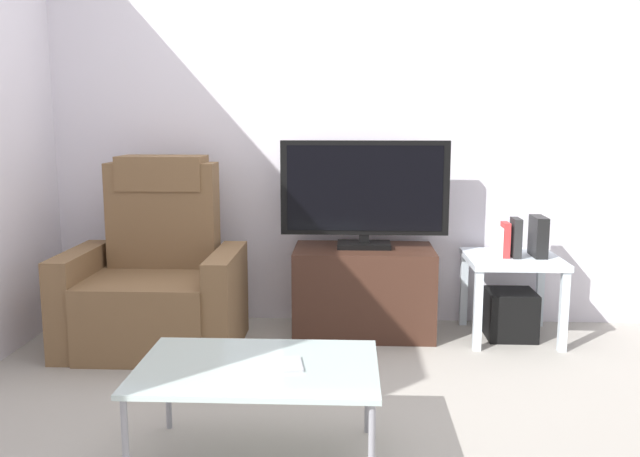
# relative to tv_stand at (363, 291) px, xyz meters

# --- Properties ---
(ground_plane) EXTENTS (6.40, 6.40, 0.00)m
(ground_plane) POSITION_rel_tv_stand_xyz_m (-0.12, -0.82, -0.27)
(ground_plane) COLOR #9E998E
(wall_back) EXTENTS (6.40, 0.06, 2.60)m
(wall_back) POSITION_rel_tv_stand_xyz_m (-0.12, 0.31, 1.03)
(wall_back) COLOR silver
(wall_back) RESTS_ON ground
(tv_stand) EXTENTS (0.84, 0.49, 0.53)m
(tv_stand) POSITION_rel_tv_stand_xyz_m (0.00, 0.00, 0.00)
(tv_stand) COLOR #3D2319
(tv_stand) RESTS_ON ground
(television) EXTENTS (1.00, 0.20, 0.64)m
(television) POSITION_rel_tv_stand_xyz_m (0.00, 0.02, 0.60)
(television) COLOR black
(television) RESTS_ON tv_stand
(recliner_armchair) EXTENTS (0.98, 0.78, 1.08)m
(recliner_armchair) POSITION_rel_tv_stand_xyz_m (-1.20, -0.24, 0.11)
(recliner_armchair) COLOR brown
(recliner_armchair) RESTS_ON ground
(side_table) EXTENTS (0.54, 0.54, 0.50)m
(side_table) POSITION_rel_tv_stand_xyz_m (0.88, -0.04, 0.15)
(side_table) COLOR silver
(side_table) RESTS_ON ground
(subwoofer_box) EXTENTS (0.28, 0.28, 0.28)m
(subwoofer_box) POSITION_rel_tv_stand_xyz_m (0.88, -0.04, -0.12)
(subwoofer_box) COLOR black
(subwoofer_box) RESTS_ON ground
(book_leftmost) EXTENTS (0.05, 0.11, 0.18)m
(book_leftmost) POSITION_rel_tv_stand_xyz_m (0.78, -0.06, 0.32)
(book_leftmost) COLOR white
(book_leftmost) RESTS_ON side_table
(book_middle) EXTENTS (0.04, 0.11, 0.21)m
(book_middle) POSITION_rel_tv_stand_xyz_m (0.82, -0.06, 0.33)
(book_middle) COLOR red
(book_middle) RESTS_ON side_table
(book_rightmost) EXTENTS (0.05, 0.14, 0.23)m
(book_rightmost) POSITION_rel_tv_stand_xyz_m (0.88, -0.06, 0.34)
(book_rightmost) COLOR #262626
(book_rightmost) RESTS_ON side_table
(game_console) EXTENTS (0.07, 0.20, 0.24)m
(game_console) POSITION_rel_tv_stand_xyz_m (1.02, -0.03, 0.35)
(game_console) COLOR black
(game_console) RESTS_ON side_table
(coffee_table) EXTENTS (0.90, 0.60, 0.39)m
(coffee_table) POSITION_rel_tv_stand_xyz_m (-0.43, -1.59, 0.10)
(coffee_table) COLOR #B2C6C1
(coffee_table) RESTS_ON ground
(cell_phone) EXTENTS (0.09, 0.16, 0.01)m
(cell_phone) POSITION_rel_tv_stand_xyz_m (-0.30, -1.58, 0.13)
(cell_phone) COLOR #B7B7BC
(cell_phone) RESTS_ON coffee_table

